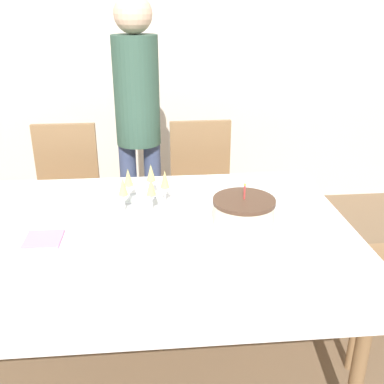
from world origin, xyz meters
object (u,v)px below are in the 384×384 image
(dining_chair_far_left, at_px, (67,194))
(plate_stack_dessert, at_px, (127,227))
(champagne_tray, at_px, (145,192))
(birthday_cake, at_px, (244,213))
(plate_stack_main, at_px, (141,248))
(dining_chair_far_right, at_px, (202,189))
(person_standing, at_px, (138,111))

(dining_chair_far_left, bearing_deg, plate_stack_dessert, -65.44)
(champagne_tray, xyz_separation_m, plate_stack_dessert, (-0.08, -0.24, -0.06))
(birthday_cake, height_order, plate_stack_main, birthday_cake)
(dining_chair_far_right, bearing_deg, person_standing, 168.25)
(dining_chair_far_left, distance_m, plate_stack_dessert, 1.09)
(plate_stack_dessert, bearing_deg, champagne_tray, 72.43)
(dining_chair_far_left, xyz_separation_m, plate_stack_main, (0.50, -1.17, 0.25))
(birthday_cake, bearing_deg, dining_chair_far_right, 94.28)
(plate_stack_main, bearing_deg, person_standing, 91.22)
(champagne_tray, bearing_deg, birthday_cake, -29.71)
(dining_chair_far_right, relative_size, champagne_tray, 2.83)
(plate_stack_dessert, distance_m, person_standing, 1.08)
(dining_chair_far_left, relative_size, plate_stack_dessert, 5.54)
(champagne_tray, height_order, plate_stack_main, champagne_tray)
(dining_chair_far_right, relative_size, plate_stack_main, 4.37)
(dining_chair_far_left, bearing_deg, champagne_tray, -54.48)
(dining_chair_far_right, height_order, birthday_cake, dining_chair_far_right)
(champagne_tray, distance_m, plate_stack_dessert, 0.26)
(plate_stack_main, bearing_deg, dining_chair_far_right, 72.21)
(birthday_cake, relative_size, person_standing, 0.16)
(champagne_tray, bearing_deg, dining_chair_far_right, 63.46)
(dining_chair_far_left, height_order, champagne_tray, dining_chair_far_left)
(birthday_cake, xyz_separation_m, plate_stack_main, (-0.45, -0.20, -0.04))
(person_standing, bearing_deg, plate_stack_dessert, -91.90)
(dining_chair_far_left, relative_size, person_standing, 0.56)
(person_standing, bearing_deg, dining_chair_far_right, -11.75)
(dining_chair_far_right, relative_size, person_standing, 0.56)
(dining_chair_far_left, bearing_deg, birthday_cake, -45.62)
(plate_stack_main, height_order, plate_stack_dessert, plate_stack_main)
(plate_stack_dessert, relative_size, person_standing, 0.10)
(dining_chair_far_right, relative_size, plate_stack_dessert, 5.54)
(champagne_tray, relative_size, plate_stack_main, 1.54)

